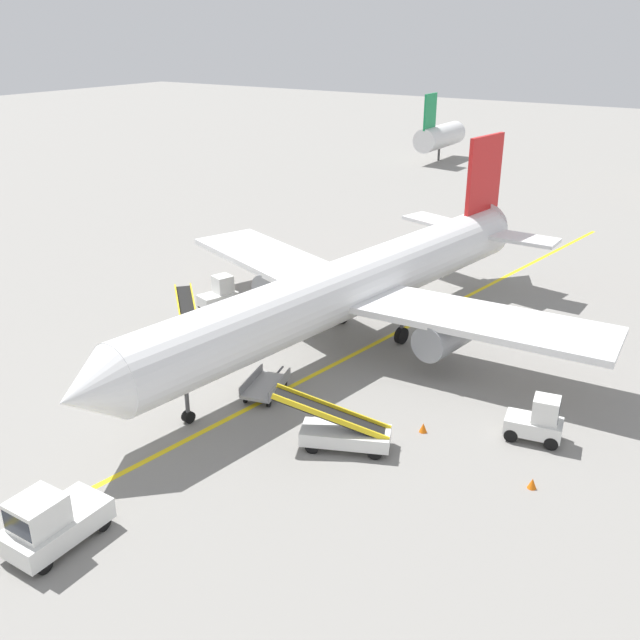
{
  "coord_description": "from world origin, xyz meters",
  "views": [
    {
      "loc": [
        20.33,
        -18.67,
        16.78
      ],
      "look_at": [
        1.74,
        9.7,
        2.5
      ],
      "focal_mm": 39.57,
      "sensor_mm": 36.0,
      "label": 1
    }
  ],
  "objects_px": {
    "baggage_tug_near_wing": "(220,294)",
    "baggage_cart_loaded": "(266,386)",
    "belt_loader_forward_hold": "(190,331)",
    "belt_loader_aft_hold": "(343,432)",
    "airliner": "(356,284)",
    "safety_cone_nose_right": "(532,483)",
    "baggage_tug_by_cargo_door": "(538,421)",
    "pushback_tug": "(51,522)",
    "safety_cone_nose_left": "(423,428)",
    "ground_crew_marshaller": "(132,359)"
  },
  "relations": [
    {
      "from": "ground_crew_marshaller",
      "to": "safety_cone_nose_left",
      "type": "bearing_deg",
      "value": 12.04
    },
    {
      "from": "baggage_tug_by_cargo_door",
      "to": "safety_cone_nose_left",
      "type": "distance_m",
      "value": 4.93
    },
    {
      "from": "baggage_tug_by_cargo_door",
      "to": "ground_crew_marshaller",
      "type": "distance_m",
      "value": 20.06
    },
    {
      "from": "belt_loader_forward_hold",
      "to": "safety_cone_nose_left",
      "type": "height_order",
      "value": "belt_loader_forward_hold"
    },
    {
      "from": "baggage_cart_loaded",
      "to": "safety_cone_nose_left",
      "type": "relative_size",
      "value": 8.72
    },
    {
      "from": "pushback_tug",
      "to": "ground_crew_marshaller",
      "type": "distance_m",
      "value": 12.94
    },
    {
      "from": "baggage_cart_loaded",
      "to": "safety_cone_nose_left",
      "type": "distance_m",
      "value": 8.02
    },
    {
      "from": "baggage_tug_near_wing",
      "to": "baggage_cart_loaded",
      "type": "bearing_deg",
      "value": -38.76
    },
    {
      "from": "baggage_tug_near_wing",
      "to": "safety_cone_nose_left",
      "type": "relative_size",
      "value": 6.1
    },
    {
      "from": "baggage_tug_near_wing",
      "to": "pushback_tug",
      "type": "bearing_deg",
      "value": -64.1
    },
    {
      "from": "baggage_tug_near_wing",
      "to": "safety_cone_nose_right",
      "type": "height_order",
      "value": "baggage_tug_near_wing"
    },
    {
      "from": "safety_cone_nose_left",
      "to": "safety_cone_nose_right",
      "type": "distance_m",
      "value": 5.55
    },
    {
      "from": "airliner",
      "to": "belt_loader_forward_hold",
      "type": "height_order",
      "value": "airliner"
    },
    {
      "from": "baggage_tug_near_wing",
      "to": "belt_loader_forward_hold",
      "type": "distance_m",
      "value": 5.55
    },
    {
      "from": "belt_loader_forward_hold",
      "to": "baggage_cart_loaded",
      "type": "bearing_deg",
      "value": -18.6
    },
    {
      "from": "pushback_tug",
      "to": "baggage_cart_loaded",
      "type": "distance_m",
      "value": 12.7
    },
    {
      "from": "baggage_tug_by_cargo_door",
      "to": "baggage_cart_loaded",
      "type": "bearing_deg",
      "value": -165.35
    },
    {
      "from": "belt_loader_aft_hold",
      "to": "baggage_cart_loaded",
      "type": "distance_m",
      "value": 5.92
    },
    {
      "from": "airliner",
      "to": "belt_loader_forward_hold",
      "type": "relative_size",
      "value": 7.73
    },
    {
      "from": "baggage_tug_by_cargo_door",
      "to": "safety_cone_nose_right",
      "type": "distance_m",
      "value": 3.74
    },
    {
      "from": "baggage_tug_by_cargo_door",
      "to": "belt_loader_forward_hold",
      "type": "xyz_separation_m",
      "value": [
        -19.58,
        -0.79,
        -0.15
      ]
    },
    {
      "from": "baggage_tug_by_cargo_door",
      "to": "safety_cone_nose_left",
      "type": "relative_size",
      "value": 5.91
    },
    {
      "from": "safety_cone_nose_left",
      "to": "safety_cone_nose_right",
      "type": "xyz_separation_m",
      "value": [
        5.36,
        -1.42,
        0.0
      ]
    },
    {
      "from": "belt_loader_forward_hold",
      "to": "ground_crew_marshaller",
      "type": "relative_size",
      "value": 2.69
    },
    {
      "from": "baggage_cart_loaded",
      "to": "baggage_tug_by_cargo_door",
      "type": "bearing_deg",
      "value": 14.65
    },
    {
      "from": "pushback_tug",
      "to": "ground_crew_marshaller",
      "type": "relative_size",
      "value": 2.14
    },
    {
      "from": "baggage_tug_near_wing",
      "to": "baggage_cart_loaded",
      "type": "relative_size",
      "value": 0.7
    },
    {
      "from": "ground_crew_marshaller",
      "to": "safety_cone_nose_right",
      "type": "relative_size",
      "value": 3.86
    },
    {
      "from": "ground_crew_marshaller",
      "to": "safety_cone_nose_right",
      "type": "bearing_deg",
      "value": 4.98
    },
    {
      "from": "baggage_tug_near_wing",
      "to": "belt_loader_forward_hold",
      "type": "bearing_deg",
      "value": -67.11
    },
    {
      "from": "safety_cone_nose_left",
      "to": "baggage_tug_by_cargo_door",
      "type": "bearing_deg",
      "value": 25.83
    },
    {
      "from": "pushback_tug",
      "to": "belt_loader_aft_hold",
      "type": "height_order",
      "value": "belt_loader_aft_hold"
    },
    {
      "from": "belt_loader_aft_hold",
      "to": "baggage_cart_loaded",
      "type": "bearing_deg",
      "value": 161.09
    },
    {
      "from": "safety_cone_nose_right",
      "to": "belt_loader_forward_hold",
      "type": "bearing_deg",
      "value": 172.36
    },
    {
      "from": "belt_loader_aft_hold",
      "to": "safety_cone_nose_left",
      "type": "bearing_deg",
      "value": 52.08
    },
    {
      "from": "baggage_tug_near_wing",
      "to": "ground_crew_marshaller",
      "type": "distance_m",
      "value": 9.93
    },
    {
      "from": "airliner",
      "to": "safety_cone_nose_right",
      "type": "distance_m",
      "value": 15.64
    },
    {
      "from": "belt_loader_aft_hold",
      "to": "baggage_cart_loaded",
      "type": "xyz_separation_m",
      "value": [
        -5.59,
        1.92,
        -0.31
      ]
    },
    {
      "from": "ground_crew_marshaller",
      "to": "baggage_tug_near_wing",
      "type": "bearing_deg",
      "value": 103.96
    },
    {
      "from": "airliner",
      "to": "ground_crew_marshaller",
      "type": "height_order",
      "value": "airliner"
    },
    {
      "from": "pushback_tug",
      "to": "belt_loader_aft_hold",
      "type": "xyz_separation_m",
      "value": [
        5.17,
        10.77,
        -0.22
      ]
    },
    {
      "from": "baggage_cart_loaded",
      "to": "safety_cone_nose_right",
      "type": "relative_size",
      "value": 8.72
    },
    {
      "from": "baggage_tug_near_wing",
      "to": "baggage_cart_loaded",
      "type": "height_order",
      "value": "baggage_tug_near_wing"
    },
    {
      "from": "baggage_cart_loaded",
      "to": "pushback_tug",
      "type": "bearing_deg",
      "value": -88.09
    },
    {
      "from": "baggage_tug_near_wing",
      "to": "belt_loader_aft_hold",
      "type": "distance_m",
      "value": 17.73
    },
    {
      "from": "belt_loader_aft_hold",
      "to": "safety_cone_nose_right",
      "type": "distance_m",
      "value": 7.9
    },
    {
      "from": "airliner",
      "to": "baggage_tug_near_wing",
      "type": "bearing_deg",
      "value": -177.89
    },
    {
      "from": "pushback_tug",
      "to": "safety_cone_nose_right",
      "type": "relative_size",
      "value": 8.25
    },
    {
      "from": "belt_loader_forward_hold",
      "to": "belt_loader_aft_hold",
      "type": "xyz_separation_m",
      "value": [
        12.84,
        -4.36,
        0.0
      ]
    },
    {
      "from": "baggage_cart_loaded",
      "to": "safety_cone_nose_right",
      "type": "height_order",
      "value": "baggage_cart_loaded"
    }
  ]
}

